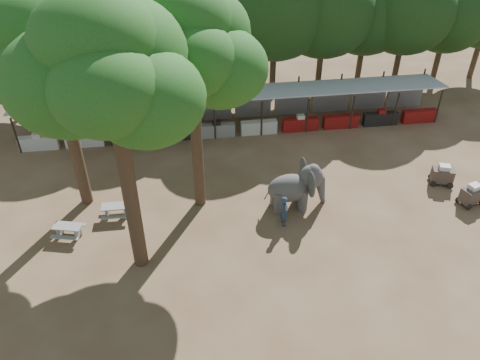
{
  "coord_description": "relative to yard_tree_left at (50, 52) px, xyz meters",
  "views": [
    {
      "loc": [
        -3.71,
        -13.77,
        15.54
      ],
      "look_at": [
        -1.0,
        5.0,
        2.0
      ],
      "focal_mm": 35.0,
      "sensor_mm": 36.0,
      "label": 1
    }
  ],
  "objects": [
    {
      "name": "ground",
      "position": [
        9.13,
        -7.19,
        -8.2
      ],
      "size": [
        100.0,
        100.0,
        0.0
      ],
      "primitive_type": "plane",
      "color": "brown",
      "rests_on": "ground"
    },
    {
      "name": "vendor_stalls",
      "position": [
        9.13,
        6.65,
        -7.02
      ],
      "size": [
        28.0,
        2.99,
        2.8
      ],
      "color": "#A7A8AF",
      "rests_on": "ground"
    },
    {
      "name": "yard_tree_left",
      "position": [
        0.0,
        0.0,
        0.0
      ],
      "size": [
        7.1,
        6.9,
        11.02
      ],
      "color": "#332316",
      "rests_on": "ground"
    },
    {
      "name": "yard_tree_center",
      "position": [
        3.0,
        -5.0,
        1.01
      ],
      "size": [
        7.1,
        6.9,
        12.04
      ],
      "color": "#332316",
      "rests_on": "ground"
    },
    {
      "name": "yard_tree_back",
      "position": [
        6.0,
        -1.0,
        0.34
      ],
      "size": [
        7.1,
        6.9,
        11.36
      ],
      "color": "#332316",
      "rests_on": "ground"
    },
    {
      "name": "backdrop_trees",
      "position": [
        9.13,
        11.81,
        -2.69
      ],
      "size": [
        46.46,
        5.95,
        8.33
      ],
      "color": "#332316",
      "rests_on": "ground"
    },
    {
      "name": "elephant",
      "position": [
        11.11,
        -2.14,
        -6.95
      ],
      "size": [
        3.27,
        2.5,
        2.49
      ],
      "rotation": [
        0.0,
        0.0,
        0.06
      ],
      "color": "#413F3F",
      "rests_on": "ground"
    },
    {
      "name": "handler",
      "position": [
        10.16,
        -3.53,
        -7.34
      ],
      "size": [
        0.44,
        0.63,
        1.72
      ],
      "primitive_type": "imported",
      "rotation": [
        0.0,
        0.0,
        1.53
      ],
      "color": "#26384C",
      "rests_on": "ground"
    },
    {
      "name": "picnic_table_near",
      "position": [
        -0.38,
        -2.93,
        -7.75
      ],
      "size": [
        1.63,
        1.54,
        0.68
      ],
      "rotation": [
        0.0,
        0.0,
        -0.26
      ],
      "color": "gray",
      "rests_on": "ground"
    },
    {
      "name": "picnic_table_far",
      "position": [
        1.8,
        -1.71,
        -7.74
      ],
      "size": [
        1.44,
        1.3,
        0.71
      ],
      "rotation": [
        0.0,
        0.0,
        -0.02
      ],
      "color": "gray",
      "rests_on": "ground"
    },
    {
      "name": "cart_front",
      "position": [
        20.35,
        -3.29,
        -7.59
      ],
      "size": [
        1.45,
        1.17,
        1.23
      ],
      "rotation": [
        0.0,
        0.0,
        0.31
      ],
      "color": "#3B2F27",
      "rests_on": "ground"
    },
    {
      "name": "cart_back",
      "position": [
        19.7,
        -1.37,
        -7.59
      ],
      "size": [
        1.46,
        1.2,
        1.24
      ],
      "rotation": [
        0.0,
        0.0,
        -0.33
      ],
      "color": "#3B2F27",
      "rests_on": "ground"
    }
  ]
}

